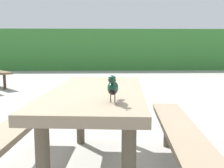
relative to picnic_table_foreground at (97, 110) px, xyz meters
name	(u,v)px	position (x,y,z in m)	size (l,w,h in m)	color
ground_plane	(130,165)	(0.30, 0.12, -0.56)	(60.00, 60.00, 0.00)	#A3A099
hedge_wall	(108,50)	(0.30, 10.57, 0.36)	(28.00, 1.48, 1.83)	#387A33
picnic_table_foreground	(97,110)	(0.00, 0.00, 0.00)	(1.82, 1.86, 0.74)	#84725B
bird_grackle	(113,87)	(0.11, -0.56, 0.29)	(0.09, 0.29, 0.18)	black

